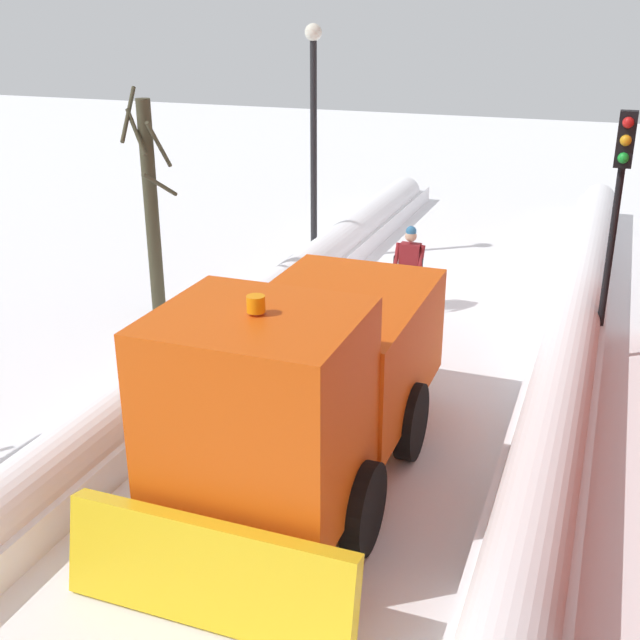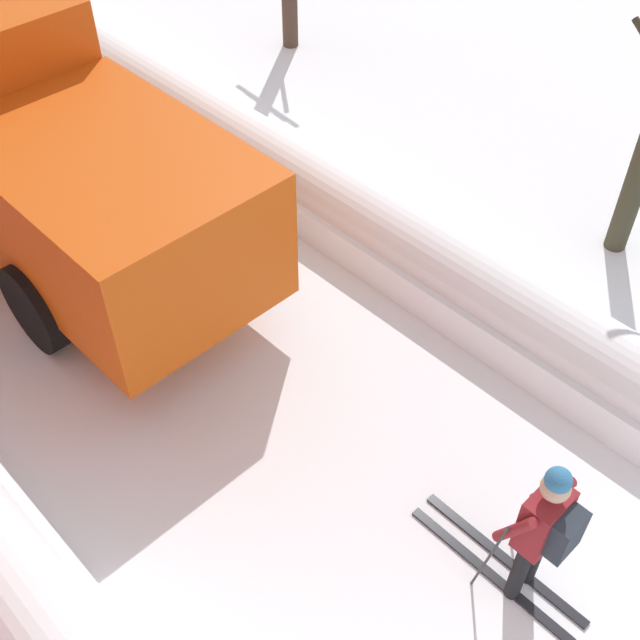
% 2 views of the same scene
% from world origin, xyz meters
% --- Properties ---
extents(ground_plane, '(80.00, 80.00, 0.00)m').
position_xyz_m(ground_plane, '(0.00, 10.00, 0.00)').
color(ground_plane, white).
extents(snowbank_right, '(1.10, 36.00, 0.92)m').
position_xyz_m(snowbank_right, '(2.92, 10.00, 0.38)').
color(snowbank_right, white).
rests_on(snowbank_right, ground).
extents(plow_truck, '(3.20, 5.98, 3.12)m').
position_xyz_m(plow_truck, '(0.10, 8.82, 1.48)').
color(plow_truck, '#DB510F').
rests_on(plow_truck, ground).
extents(skier, '(0.62, 1.80, 1.81)m').
position_xyz_m(skier, '(0.45, 2.03, 1.00)').
color(skier, black).
rests_on(skier, ground).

